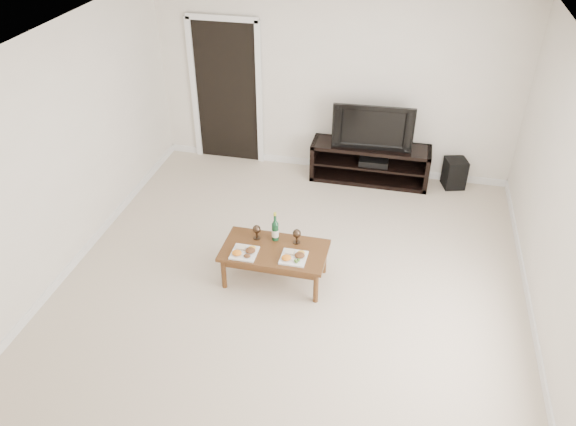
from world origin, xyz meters
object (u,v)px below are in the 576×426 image
at_px(subwoofer, 455,173).
at_px(coffee_table, 275,264).
at_px(media_console, 370,163).
at_px(television, 373,125).

distance_m(subwoofer, coffee_table, 3.17).
height_order(subwoofer, coffee_table, coffee_table).
distance_m(media_console, subwoofer, 1.18).
relative_size(television, coffee_table, 0.96).
height_order(media_console, television, television).
distance_m(media_console, coffee_table, 2.53).
relative_size(media_console, coffee_table, 1.45).
distance_m(media_console, television, 0.59).
height_order(television, subwoofer, television).
height_order(media_console, subwoofer, media_console).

